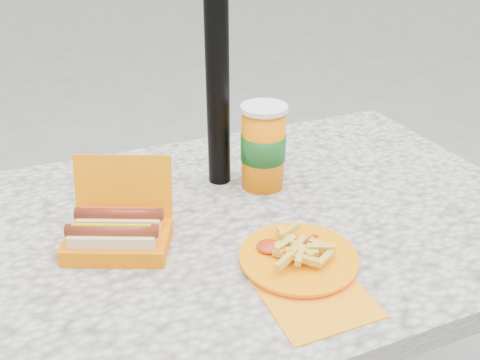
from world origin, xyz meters
name	(u,v)px	position (x,y,z in m)	size (l,w,h in m)	color
picnic_table	(247,257)	(0.00, 0.00, 0.64)	(1.20, 0.80, 0.75)	beige
umbrella_pole	(216,24)	(0.00, 0.16, 1.10)	(0.05, 0.05, 2.20)	black
hotdog_box	(118,231)	(-0.26, -0.01, 0.78)	(0.23, 0.21, 0.15)	#FF8500
fries_plate	(299,259)	(0.02, -0.19, 0.76)	(0.21, 0.28, 0.04)	orange
soda_cup	(263,147)	(0.08, 0.10, 0.84)	(0.10, 0.10, 0.19)	#FE7C00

